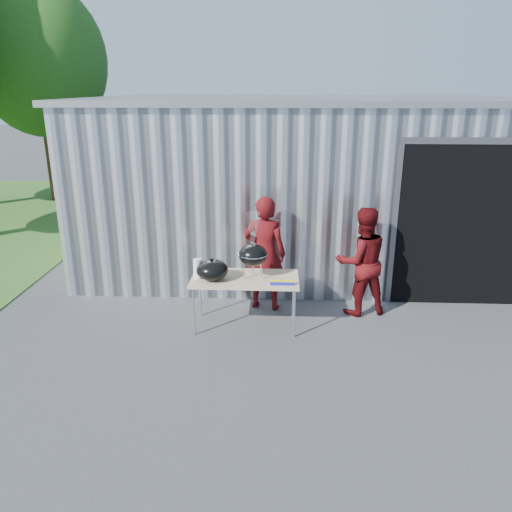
{
  "coord_description": "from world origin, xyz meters",
  "views": [
    {
      "loc": [
        0.28,
        -5.78,
        3.29
      ],
      "look_at": [
        -0.02,
        0.79,
        1.05
      ],
      "focal_mm": 35.0,
      "sensor_mm": 36.0,
      "label": 1
    }
  ],
  "objects_px": {
    "person_cook": "(265,254)",
    "folding_table": "(245,280)",
    "kettle_grill": "(253,248)",
    "person_bystander": "(361,261)"
  },
  "relations": [
    {
      "from": "folding_table",
      "to": "person_bystander",
      "type": "xyz_separation_m",
      "value": [
        1.7,
        0.55,
        0.11
      ]
    },
    {
      "from": "folding_table",
      "to": "kettle_grill",
      "type": "xyz_separation_m",
      "value": [
        0.11,
        0.02,
        0.47
      ]
    },
    {
      "from": "person_cook",
      "to": "folding_table",
      "type": "bearing_deg",
      "value": 80.68
    },
    {
      "from": "kettle_grill",
      "to": "person_bystander",
      "type": "xyz_separation_m",
      "value": [
        1.59,
        0.53,
        -0.35
      ]
    },
    {
      "from": "folding_table",
      "to": "person_bystander",
      "type": "relative_size",
      "value": 0.91
    },
    {
      "from": "kettle_grill",
      "to": "folding_table",
      "type": "bearing_deg",
      "value": -170.03
    },
    {
      "from": "folding_table",
      "to": "person_cook",
      "type": "relative_size",
      "value": 0.85
    },
    {
      "from": "person_cook",
      "to": "kettle_grill",
      "type": "bearing_deg",
      "value": 89.03
    },
    {
      "from": "folding_table",
      "to": "kettle_grill",
      "type": "distance_m",
      "value": 0.48
    },
    {
      "from": "folding_table",
      "to": "person_cook",
      "type": "height_order",
      "value": "person_cook"
    }
  ]
}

